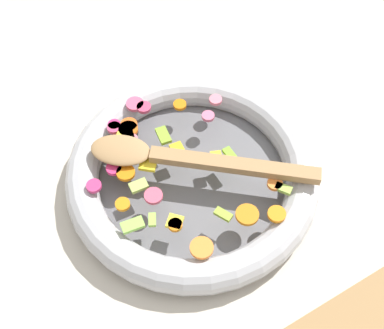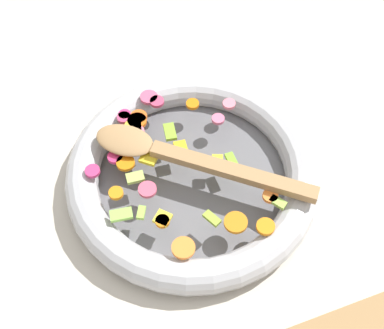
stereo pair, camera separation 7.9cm
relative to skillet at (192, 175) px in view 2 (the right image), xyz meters
name	(u,v)px [view 2 (the right image)]	position (x,y,z in m)	size (l,w,h in m)	color
ground_plane	(192,182)	(0.00, 0.00, -0.02)	(4.00, 4.00, 0.00)	beige
skillet	(192,175)	(0.00, 0.00, 0.00)	(0.38, 0.38, 0.05)	slate
chopped_vegetables	(164,160)	(0.04, -0.02, 0.03)	(0.27, 0.32, 0.01)	orange
wooden_spoon	(180,156)	(0.01, -0.01, 0.04)	(0.29, 0.25, 0.01)	#A87F51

